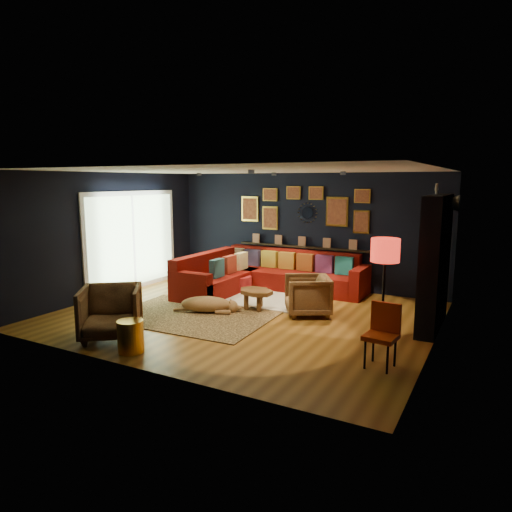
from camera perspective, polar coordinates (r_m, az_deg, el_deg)
The scene contains 20 objects.
floor at distance 8.40m, azimuth -1.49°, elevation -7.38°, with size 6.50×6.50×0.00m, color #976324.
room_walls at distance 8.09m, azimuth -1.54°, elevation 3.50°, with size 6.50×6.50×6.50m.
sectional at distance 10.14m, azimuth 0.61°, elevation -2.57°, with size 3.41×2.69×0.86m.
ledge at distance 10.56m, azimuth 5.78°, elevation 1.15°, with size 3.20×0.12×0.04m, color black.
gallery_wall at distance 10.51m, azimuth 5.88°, elevation 5.98°, with size 3.15×0.04×1.02m.
sunburst_mirror at distance 10.47m, azimuth 6.45°, elevation 5.37°, with size 0.47×0.16×0.47m.
fireplace at distance 8.04m, azimuth 21.38°, elevation -1.30°, with size 0.31×1.60×2.20m.
deer_head at distance 8.41m, azimuth 22.56°, elevation 6.15°, with size 0.50×0.28×0.45m.
sliding_door at distance 10.56m, azimuth -15.14°, elevation 1.86°, with size 0.06×2.80×2.20m.
ceiling_spots at distance 8.75m, azimuth 1.10°, elevation 10.28°, with size 3.30×2.50×0.06m.
shag_rug at distance 9.35m, azimuth 2.45°, elevation -5.55°, with size 1.98×1.44×0.03m, color silver.
leopard_rug at distance 8.43m, azimuth -7.93°, elevation -7.35°, with size 2.82×2.01×0.02m, color tan.
coffee_table at distance 8.63m, azimuth -0.02°, elevation -4.72°, with size 0.86×0.74×0.36m.
pouf at distance 10.07m, azimuth -1.95°, elevation -3.45°, with size 0.49×0.49×0.32m, color maroon.
armchair_left at distance 7.44m, azimuth -17.70°, elevation -6.43°, with size 0.88×0.82×0.90m, color #B47A44.
armchair_right at distance 8.37m, azimuth 6.46°, elevation -4.67°, with size 0.77×0.72×0.79m, color #B47A44.
gold_stool at distance 6.83m, azimuth -15.40°, elevation -9.66°, with size 0.37×0.37×0.46m, color gold.
orange_chair at distance 6.27m, azimuth 15.58°, elevation -8.87°, with size 0.44×0.44×0.84m.
floor_lamp at distance 7.16m, azimuth 15.84°, elevation 0.14°, with size 0.43×0.43×1.57m.
dog at distance 8.54m, azimuth -6.27°, elevation -5.63°, with size 1.28×0.63×0.40m, color #A77C48, non-canonical shape.
Camera 1 is at (4.03, -6.96, 2.42)m, focal length 32.00 mm.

